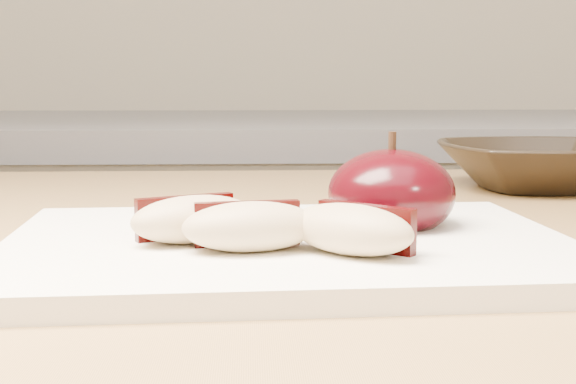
{
  "coord_description": "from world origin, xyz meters",
  "views": [
    {
      "loc": [
        0.0,
        -0.05,
        1.0
      ],
      "look_at": [
        0.02,
        0.38,
        0.94
      ],
      "focal_mm": 50.0,
      "sensor_mm": 36.0,
      "label": 1
    }
  ],
  "objects": [
    {
      "name": "apple_wedge_b",
      "position": [
        0.0,
        0.35,
        0.92
      ],
      "size": [
        0.07,
        0.04,
        0.03
      ],
      "rotation": [
        0.0,
        0.0,
        0.14
      ],
      "color": "tan",
      "rests_on": "cutting_board"
    },
    {
      "name": "cutting_board",
      "position": [
        0.02,
        0.38,
        0.91
      ],
      "size": [
        0.32,
        0.24,
        0.01
      ],
      "primitive_type": "cube",
      "rotation": [
        0.0,
        0.0,
        0.05
      ],
      "color": "white",
      "rests_on": "island_counter"
    },
    {
      "name": "apple_half",
      "position": [
        0.08,
        0.42,
        0.93
      ],
      "size": [
        0.1,
        0.1,
        0.06
      ],
      "rotation": [
        0.0,
        0.0,
        -0.37
      ],
      "color": "black",
      "rests_on": "cutting_board"
    },
    {
      "name": "apple_wedge_a",
      "position": [
        -0.03,
        0.37,
        0.92
      ],
      "size": [
        0.08,
        0.06,
        0.03
      ],
      "rotation": [
        0.0,
        0.0,
        0.44
      ],
      "color": "tan",
      "rests_on": "cutting_board"
    },
    {
      "name": "apple_wedge_c",
      "position": [
        0.05,
        0.34,
        0.92
      ],
      "size": [
        0.08,
        0.07,
        0.03
      ],
      "rotation": [
        0.0,
        0.0,
        -0.7
      ],
      "color": "tan",
      "rests_on": "cutting_board"
    },
    {
      "name": "bowl",
      "position": [
        0.26,
        0.66,
        0.92
      ],
      "size": [
        0.18,
        0.18,
        0.04
      ],
      "primitive_type": "imported",
      "rotation": [
        0.0,
        0.0,
        0.04
      ],
      "color": "black",
      "rests_on": "island_counter"
    }
  ]
}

